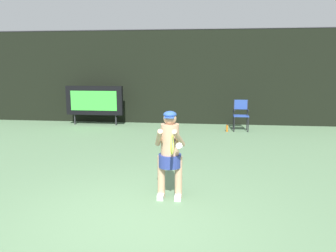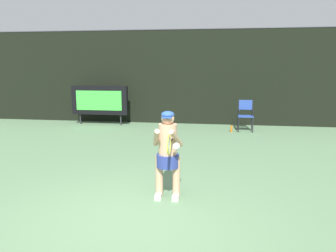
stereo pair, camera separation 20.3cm
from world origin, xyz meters
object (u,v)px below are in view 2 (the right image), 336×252
(water_bottle, at_px, (231,129))
(tennis_player, at_px, (168,151))
(umpire_chair, at_px, (246,114))
(tennis_racket, at_px, (169,144))
(scoreboard, at_px, (100,100))

(water_bottle, relative_size, tennis_player, 0.17)
(umpire_chair, xyz_separation_m, water_bottle, (-0.48, -0.28, -0.50))
(tennis_racket, bearing_deg, umpire_chair, 87.57)
(umpire_chair, relative_size, tennis_racket, 1.79)
(water_bottle, height_order, tennis_racket, tennis_racket)
(water_bottle, bearing_deg, scoreboard, 171.19)
(tennis_player, xyz_separation_m, tennis_racket, (0.09, -0.49, 0.23))
(scoreboard, bearing_deg, water_bottle, -8.81)
(umpire_chair, distance_m, water_bottle, 0.75)
(umpire_chair, relative_size, water_bottle, 4.08)
(water_bottle, relative_size, tennis_racket, 0.44)
(scoreboard, height_order, water_bottle, scoreboard)
(scoreboard, bearing_deg, tennis_racket, -62.66)
(tennis_player, height_order, tennis_racket, tennis_player)
(scoreboard, distance_m, tennis_player, 7.79)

